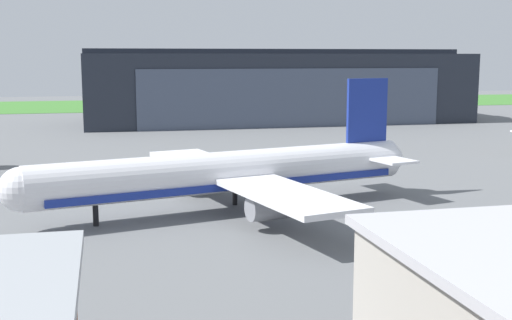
{
  "coord_description": "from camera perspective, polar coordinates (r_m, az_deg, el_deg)",
  "views": [
    {
      "loc": [
        -18.63,
        -68.55,
        16.47
      ],
      "look_at": [
        0.58,
        14.41,
        3.09
      ],
      "focal_mm": 46.31,
      "sensor_mm": 36.0,
      "label": 1
    }
  ],
  "objects": [
    {
      "name": "ground_plane",
      "position": [
        72.92,
        2.11,
        -4.13
      ],
      "size": [
        440.0,
        440.0,
        0.0
      ],
      "primitive_type": "plane",
      "color": "slate"
    },
    {
      "name": "grass_field_strip",
      "position": [
        230.77,
        -8.41,
        4.75
      ],
      "size": [
        440.0,
        56.0,
        0.08
      ],
      "primitive_type": "cube",
      "color": "#407F31",
      "rests_on": "ground_plane"
    },
    {
      "name": "maintenance_hangar",
      "position": [
        168.68,
        1.91,
        6.29
      ],
      "size": [
        95.61,
        29.84,
        18.35
      ],
      "color": "#232833",
      "rests_on": "ground_plane"
    },
    {
      "name": "airliner_near_right",
      "position": [
        70.71,
        -2.35,
        -1.16
      ],
      "size": [
        45.11,
        40.23,
        13.95
      ],
      "color": "white",
      "rests_on": "ground_plane"
    },
    {
      "name": "ops_van",
      "position": [
        98.93,
        3.4,
        0.01
      ],
      "size": [
        2.55,
        3.96,
        2.25
      ],
      "color": "#2D2D33",
      "rests_on": "ground_plane"
    }
  ]
}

